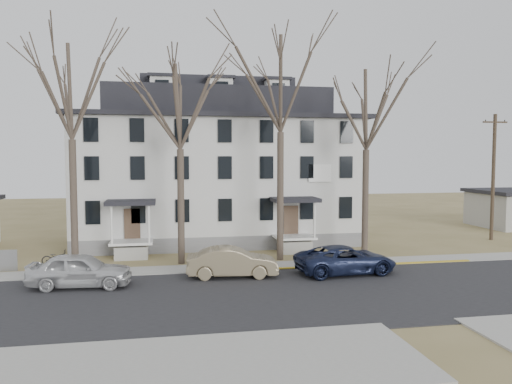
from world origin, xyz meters
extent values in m
plane|color=olive|center=(0.00, 0.00, 0.00)|extent=(120.00, 120.00, 0.00)
cube|color=#27272A|center=(0.00, 2.00, 0.00)|extent=(120.00, 10.00, 0.04)
cube|color=#A09F97|center=(0.00, 8.00, 0.00)|extent=(120.00, 2.00, 0.08)
cube|color=#A09F97|center=(-8.00, -5.00, 0.00)|extent=(20.00, 5.00, 0.08)
cube|color=gold|center=(5.00, 7.10, 0.00)|extent=(14.00, 0.25, 0.06)
cube|color=slate|center=(-2.00, 18.00, 0.50)|extent=(20.00, 10.00, 1.00)
cube|color=beige|center=(-2.00, 18.00, 5.00)|extent=(20.00, 10.00, 8.00)
cube|color=black|center=(-2.00, 18.00, 9.10)|extent=(20.80, 10.80, 0.30)
cube|color=black|center=(-2.00, 18.00, 10.25)|extent=(16.00, 7.00, 2.00)
cube|color=black|center=(-2.00, 18.00, 11.65)|extent=(11.00, 4.50, 0.80)
cube|color=white|center=(-8.00, 12.04, 1.00)|extent=(2.60, 2.00, 0.16)
cube|color=white|center=(2.50, 12.04, 1.00)|extent=(2.60, 2.00, 0.16)
cube|color=white|center=(4.50, 12.92, 5.20)|extent=(1.60, 0.08, 1.20)
cylinder|color=#473B31|center=(-11.00, 9.80, 3.64)|extent=(0.40, 0.40, 7.28)
cylinder|color=#473B31|center=(-5.00, 9.80, 3.38)|extent=(0.40, 0.40, 6.76)
cylinder|color=#473B31|center=(1.00, 9.80, 3.90)|extent=(0.40, 0.40, 7.80)
cylinder|color=#473B31|center=(6.50, 9.80, 3.38)|extent=(0.40, 0.40, 6.76)
cylinder|color=#3D3023|center=(18.50, 14.00, 4.75)|extent=(0.28, 0.28, 9.50)
cube|color=#3D3023|center=(18.50, 14.00, 8.90)|extent=(2.00, 0.12, 0.12)
imported|color=silver|center=(-10.00, 5.14, 0.83)|extent=(5.03, 2.40, 1.66)
imported|color=#807255|center=(-2.51, 5.84, 0.78)|extent=(4.87, 2.09, 1.56)
imported|color=#18203D|center=(3.60, 5.48, 0.75)|extent=(5.61, 2.92, 1.51)
imported|color=black|center=(-12.13, 10.50, 0.44)|extent=(1.71, 0.66, 0.88)
camera|label=1|loc=(-5.99, -19.68, 6.33)|focal=35.00mm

